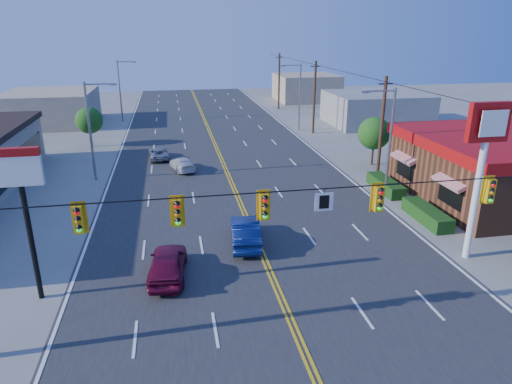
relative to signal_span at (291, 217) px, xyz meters
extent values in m
plane|color=gray|center=(0.12, 0.00, -4.89)|extent=(160.00, 160.00, 0.00)
cube|color=#2D2D30|center=(0.12, 20.00, -4.86)|extent=(20.00, 120.00, 0.06)
cylinder|color=black|center=(0.12, 0.00, 1.11)|extent=(24.00, 0.05, 0.05)
cube|color=white|center=(1.32, 0.00, 0.56)|extent=(0.75, 0.04, 0.75)
cube|color=#D89E0C|center=(-7.88, 0.00, 0.54)|extent=(0.55, 0.34, 1.25)
cube|color=#D89E0C|center=(-4.38, 0.00, 0.54)|extent=(0.55, 0.34, 1.25)
cube|color=#D89E0C|center=(-1.08, 0.00, 0.54)|extent=(0.55, 0.34, 1.25)
cube|color=#D89E0C|center=(3.62, 0.00, 0.54)|extent=(0.55, 0.34, 1.25)
cube|color=#D89E0C|center=(8.62, 0.00, 0.54)|extent=(0.55, 0.34, 1.25)
cube|color=#194214|center=(11.62, 12.00, -4.44)|extent=(1.20, 9.00, 0.90)
cylinder|color=white|center=(11.12, 4.00, -1.39)|extent=(0.36, 0.36, 7.00)
cube|color=#A50C0C|center=(11.12, 4.00, 2.61)|extent=(2.20, 0.36, 2.00)
cylinder|color=black|center=(-10.88, 4.00, -1.89)|extent=(0.24, 0.24, 6.00)
cube|color=white|center=(-10.88, 4.00, 1.31)|extent=(1.90, 0.30, 1.30)
cylinder|color=gray|center=(11.12, 14.00, -0.89)|extent=(0.20, 0.20, 8.00)
cylinder|color=gray|center=(10.02, 14.00, 2.91)|extent=(2.20, 0.12, 0.12)
cube|color=gray|center=(8.92, 14.00, 2.86)|extent=(0.50, 0.25, 0.15)
cylinder|color=gray|center=(11.12, 38.00, -0.89)|extent=(0.20, 0.20, 8.00)
cylinder|color=gray|center=(10.02, 38.00, 2.91)|extent=(2.20, 0.12, 0.12)
cube|color=gray|center=(8.92, 38.00, 2.86)|extent=(0.50, 0.25, 0.15)
cylinder|color=gray|center=(-10.88, 22.00, -0.89)|extent=(0.20, 0.20, 8.00)
cylinder|color=gray|center=(-9.78, 22.00, 2.91)|extent=(2.20, 0.12, 0.12)
cube|color=gray|center=(-8.68, 22.00, 2.86)|extent=(0.50, 0.25, 0.15)
cylinder|color=gray|center=(-10.88, 48.00, -0.89)|extent=(0.20, 0.20, 8.00)
cylinder|color=gray|center=(-9.78, 48.00, 2.91)|extent=(2.20, 0.12, 0.12)
cube|color=gray|center=(-8.68, 48.00, 2.86)|extent=(0.50, 0.25, 0.15)
cylinder|color=#47301E|center=(12.32, 18.00, -0.69)|extent=(0.28, 0.28, 8.40)
cylinder|color=#47301E|center=(12.32, 36.00, -0.69)|extent=(0.28, 0.28, 8.40)
cylinder|color=#47301E|center=(12.32, 54.00, -0.69)|extent=(0.28, 0.28, 8.40)
cylinder|color=#47301E|center=(13.62, 22.00, -3.84)|extent=(0.20, 0.20, 2.10)
sphere|color=#235B19|center=(13.62, 22.00, -1.95)|extent=(2.94, 2.94, 2.94)
cylinder|color=#47301E|center=(-12.88, 34.00, -3.89)|extent=(0.20, 0.20, 2.00)
sphere|color=#235B19|center=(-12.88, 34.00, -2.09)|extent=(2.80, 2.80, 2.80)
cube|color=gray|center=(22.12, 40.00, -2.89)|extent=(12.00, 10.00, 4.00)
cube|color=tan|center=(-19.88, 48.00, -2.79)|extent=(11.00, 12.00, 4.20)
cube|color=tan|center=(19.12, 62.00, -2.69)|extent=(10.00, 10.00, 4.40)
imported|color=maroon|center=(-5.02, 4.76, -4.13)|extent=(2.16, 4.55, 1.50)
imported|color=navy|center=(-0.58, 7.76, -4.14)|extent=(2.02, 4.68, 1.50)
imported|color=silver|center=(-3.68, 23.30, -4.32)|extent=(2.47, 4.17, 1.13)
imported|color=#9E9DA1|center=(-5.77, 27.43, -4.35)|extent=(2.10, 4.02, 1.08)
camera|label=1|loc=(-4.39, -15.96, 6.98)|focal=32.00mm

